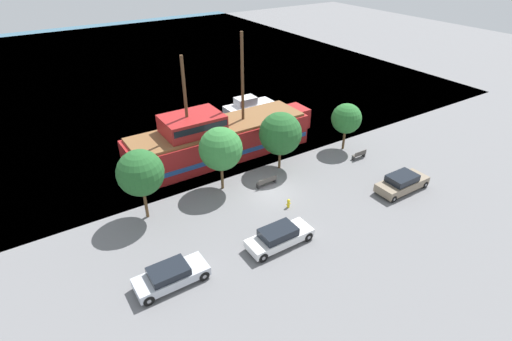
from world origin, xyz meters
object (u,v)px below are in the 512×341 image
parked_car_curb_mid (279,236)px  bench_promenade_east (267,181)px  moored_boat_dockside (248,106)px  bench_promenade_west (359,155)px  pirate_ship (218,138)px  parked_car_curb_front (171,275)px  fire_hydrant (288,203)px  parked_car_curb_rear (402,183)px

parked_car_curb_mid → bench_promenade_east: bearing=62.3°
moored_boat_dockside → bench_promenade_west: (2.69, -16.43, -0.25)m
parked_car_curb_mid → pirate_ship: bearing=79.0°
parked_car_curb_front → fire_hydrant: 11.47m
parked_car_curb_rear → bench_promenade_east: size_ratio=2.58×
pirate_ship → parked_car_curb_mid: 14.35m
moored_boat_dockside → parked_car_curb_rear: 22.51m
moored_boat_dockside → parked_car_curb_mid: bearing=-116.9°
parked_car_curb_front → bench_promenade_east: (11.50, 6.18, -0.25)m
parked_car_curb_rear → bench_promenade_east: (-9.38, 6.87, -0.30)m
bench_promenade_west → fire_hydrant: bearing=-165.7°
pirate_ship → bench_promenade_west: (11.32, -8.02, -1.48)m
parked_car_curb_mid → parked_car_curb_rear: parked_car_curb_rear is taller
parked_car_curb_front → bench_promenade_east: 13.06m
parked_car_curb_rear → bench_promenade_west: parked_car_curb_rear is taller
parked_car_curb_front → parked_car_curb_rear: bearing=-1.9°
bench_promenade_east → moored_boat_dockside: bearing=63.5°
pirate_ship → bench_promenade_east: bearing=-83.1°
pirate_ship → bench_promenade_west: 13.96m
parked_car_curb_front → bench_promenade_east: bearing=28.3°
parked_car_curb_rear → fire_hydrant: bearing=161.4°
pirate_ship → parked_car_curb_mid: bearing=-101.0°
moored_boat_dockside → parked_car_curb_front: bearing=-131.5°
parked_car_curb_mid → moored_boat_dockside: bearing=63.1°
fire_hydrant → bench_promenade_east: size_ratio=0.40×
pirate_ship → parked_car_curb_mid: (-2.74, -14.04, -1.18)m
moored_boat_dockside → pirate_ship: bearing=-135.8°
moored_boat_dockside → bench_promenade_east: bearing=-116.5°
parked_car_curb_rear → fire_hydrant: size_ratio=6.43×
bench_promenade_east → parked_car_curb_mid: bearing=-117.7°
bench_promenade_east → parked_car_curb_rear: bearing=-36.2°
moored_boat_dockside → parked_car_curb_front: moored_boat_dockside is taller
pirate_ship → fire_hydrant: pirate_ship is taller
moored_boat_dockside → bench_promenade_west: bearing=-80.7°
moored_boat_dockside → parked_car_curb_front: size_ratio=1.37×
parked_car_curb_mid → fire_hydrant: 4.64m
parked_car_curb_front → parked_car_curb_mid: size_ratio=0.94×
parked_car_curb_rear → bench_promenade_west: size_ratio=3.23×
moored_boat_dockside → bench_promenade_east: 17.40m
pirate_ship → bench_promenade_east: 7.37m
fire_hydrant → bench_promenade_west: 11.12m
parked_car_curb_front → bench_promenade_east: parked_car_curb_front is taller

